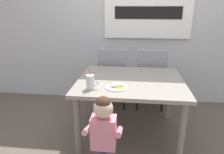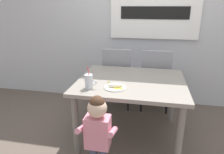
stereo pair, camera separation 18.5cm
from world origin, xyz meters
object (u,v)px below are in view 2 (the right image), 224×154
(milk_cup, at_px, (89,82))
(dining_chair_left, at_px, (118,75))
(snack_plate, at_px, (115,87))
(dining_table, at_px, (131,88))
(peeled_banana, at_px, (116,86))
(dining_chair_right, at_px, (156,77))
(toddler_standing, at_px, (98,128))

(milk_cup, bearing_deg, dining_chair_left, 83.48)
(milk_cup, bearing_deg, snack_plate, 12.45)
(dining_table, xyz_separation_m, peeled_banana, (-0.13, -0.29, 0.13))
(milk_cup, height_order, snack_plate, milk_cup)
(dining_table, xyz_separation_m, snack_plate, (-0.14, -0.28, 0.10))
(dining_chair_right, bearing_deg, peeled_banana, 67.75)
(dining_chair_right, xyz_separation_m, peeled_banana, (-0.42, -1.03, 0.22))
(peeled_banana, bearing_deg, dining_chair_right, 67.75)
(dining_chair_right, distance_m, snack_plate, 1.12)
(snack_plate, bearing_deg, peeled_banana, -53.99)
(dining_chair_left, relative_size, dining_chair_right, 1.00)
(milk_cup, bearing_deg, dining_chair_right, 57.00)
(dining_chair_left, relative_size, toddler_standing, 1.15)
(snack_plate, bearing_deg, dining_table, 62.88)
(dining_table, height_order, milk_cup, milk_cup)
(dining_chair_left, bearing_deg, milk_cup, 83.48)
(dining_chair_left, bearing_deg, peeled_banana, 98.63)
(dining_chair_right, xyz_separation_m, snack_plate, (-0.43, -1.02, 0.20))
(dining_chair_right, height_order, peeled_banana, dining_chair_right)
(dining_chair_left, xyz_separation_m, peeled_banana, (0.15, -1.02, 0.22))
(dining_chair_right, height_order, snack_plate, dining_chair_right)
(dining_chair_left, height_order, milk_cup, milk_cup)
(snack_plate, bearing_deg, milk_cup, -167.55)
(dining_table, xyz_separation_m, dining_chair_left, (-0.29, 0.73, -0.09))
(dining_table, relative_size, snack_plate, 5.33)
(snack_plate, height_order, peeled_banana, peeled_banana)
(toddler_standing, relative_size, peeled_banana, 4.80)
(dining_chair_left, height_order, snack_plate, dining_chair_left)
(dining_chair_right, relative_size, snack_plate, 4.17)
(snack_plate, xyz_separation_m, peeled_banana, (0.01, -0.01, 0.03))
(dining_chair_left, xyz_separation_m, milk_cup, (-0.12, -1.06, 0.26))
(dining_table, distance_m, toddler_standing, 0.77)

